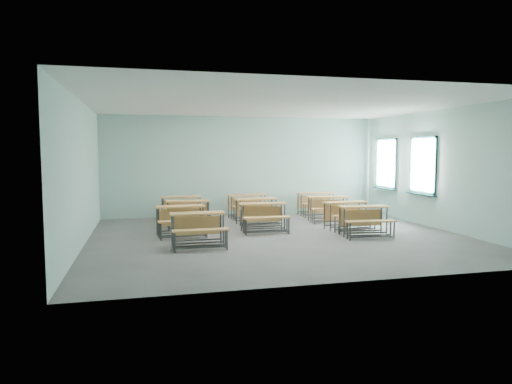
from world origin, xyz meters
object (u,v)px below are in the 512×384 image
desk_unit_r0c2 (365,216)px  desk_unit_r1c1 (264,213)px  desk_unit_r3c1 (248,202)px  desk_unit_r2c2 (329,205)px  desk_unit_r2c0 (189,210)px  desk_unit_r1c2 (347,211)px  desk_unit_r1c0 (181,216)px  desk_unit_r3c0 (182,205)px  desk_unit_r2c1 (258,207)px  desk_unit_r3c2 (317,200)px  desk_unit_r0c0 (198,224)px

desk_unit_r0c2 → desk_unit_r1c1: 2.55m
desk_unit_r3c1 → desk_unit_r2c2: bearing=-36.1°
desk_unit_r2c2 → desk_unit_r2c0: bearing=-171.4°
desk_unit_r2c0 → desk_unit_r2c2: bearing=3.4°
desk_unit_r1c2 → desk_unit_r3c1: (-2.11, 2.65, 0.00)m
desk_unit_r1c0 → desk_unit_r2c0: bearing=70.3°
desk_unit_r1c1 → desk_unit_r3c0: size_ratio=0.99×
desk_unit_r0c2 → desk_unit_r2c1: 3.19m
desk_unit_r1c2 → desk_unit_r1c0: bearing=170.6°
desk_unit_r1c2 → desk_unit_r3c2: bearing=77.9°
desk_unit_r0c2 → desk_unit_r1c1: same height
desk_unit_r2c1 → desk_unit_r1c0: bearing=-157.5°
desk_unit_r0c0 → desk_unit_r1c1: size_ratio=0.99×
desk_unit_r2c1 → desk_unit_r3c2: bearing=23.4°
desk_unit_r0c2 → desk_unit_r3c1: bearing=125.0°
desk_unit_r0c2 → desk_unit_r2c0: same height
desk_unit_r2c0 → desk_unit_r3c2: (4.29, 1.46, 0.00)m
desk_unit_r0c2 → desk_unit_r3c2: (0.22, 3.76, 0.00)m
desk_unit_r0c2 → desk_unit_r1c0: bearing=170.5°
desk_unit_r3c0 → desk_unit_r3c2: 4.38m
desk_unit_r0c0 → desk_unit_r1c0: bearing=99.8°
desk_unit_r2c0 → desk_unit_r3c0: 1.23m
desk_unit_r3c0 → desk_unit_r0c0: bearing=-92.4°
desk_unit_r1c2 → desk_unit_r2c0: same height
desk_unit_r0c2 → desk_unit_r1c2: (0.01, 1.00, 0.00)m
desk_unit_r2c0 → desk_unit_r3c2: size_ratio=1.00×
desk_unit_r1c2 → desk_unit_r1c1: bearing=167.0°
desk_unit_r1c0 → desk_unit_r1c1: bearing=-3.1°
desk_unit_r2c2 → desk_unit_r3c0: (-4.23, 1.08, 0.00)m
desk_unit_r2c1 → desk_unit_r2c2: 2.18m
desk_unit_r0c2 → desk_unit_r1c2: bearing=94.5°
desk_unit_r2c0 → desk_unit_r3c0: size_ratio=0.98×
desk_unit_r0c2 → desk_unit_r3c2: same height
desk_unit_r1c0 → desk_unit_r2c1: same height
desk_unit_r1c1 → desk_unit_r1c2: (2.25, -0.21, 0.00)m
desk_unit_r0c2 → desk_unit_r3c0: bearing=144.7°
desk_unit_r1c0 → desk_unit_r3c0: bearing=79.6°
desk_unit_r1c1 → desk_unit_r2c2: 2.63m
desk_unit_r0c2 → desk_unit_r1c1: bearing=156.6°
desk_unit_r1c2 → desk_unit_r3c2: same height
desk_unit_r2c0 → desk_unit_r3c0: same height
desk_unit_r2c0 → desk_unit_r2c2: size_ratio=0.95×
desk_unit_r0c2 → desk_unit_r3c0: 5.45m
desk_unit_r0c2 → desk_unit_r1c2: same height
desk_unit_r1c0 → desk_unit_r3c0: 2.40m
desk_unit_r2c1 → desk_unit_r2c2: (2.18, 0.04, 0.00)m
desk_unit_r2c2 → desk_unit_r3c0: size_ratio=1.03×
desk_unit_r3c1 → desk_unit_r0c2: bearing=-67.2°
desk_unit_r1c1 → desk_unit_r3c1: bearing=89.1°
desk_unit_r0c2 → desk_unit_r3c0: same height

